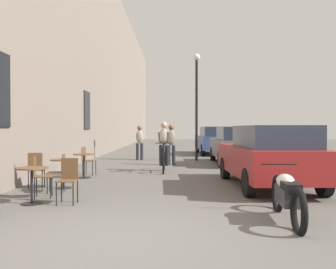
{
  "coord_description": "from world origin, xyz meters",
  "views": [
    {
      "loc": [
        0.68,
        -4.97,
        1.49
      ],
      "look_at": [
        0.39,
        17.72,
        1.1
      ],
      "focal_mm": 39.5,
      "sensor_mm": 36.0,
      "label": 1
    }
  ],
  "objects_px": {
    "cafe_chair_near_toward_wall": "(40,174)",
    "parked_car_nearest": "(269,155)",
    "cafe_table_mid": "(64,167)",
    "pedestrian_near": "(171,142)",
    "street_lamp": "(197,93)",
    "parked_car_third": "(215,140)",
    "cafe_chair_far_toward_street": "(87,159)",
    "parked_motorcycle": "(287,196)",
    "pedestrian_mid": "(140,141)",
    "cafe_table_near": "(32,178)",
    "cafe_table_far": "(84,161)",
    "cafe_chair_near_toward_street": "(68,177)",
    "parked_car_second": "(236,145)",
    "cafe_chair_mid_toward_street": "(36,168)",
    "cafe_chair_mid_toward_wall": "(59,170)",
    "cyclist_on_bicycle": "(164,148)"
  },
  "relations": [
    {
      "from": "cafe_chair_near_toward_wall",
      "to": "parked_motorcycle",
      "type": "xyz_separation_m",
      "value": [
        4.69,
        -1.88,
        -0.11
      ]
    },
    {
      "from": "cafe_chair_mid_toward_street",
      "to": "cafe_chair_far_toward_street",
      "type": "relative_size",
      "value": 1.0
    },
    {
      "from": "cafe_table_mid",
      "to": "pedestrian_mid",
      "type": "distance_m",
      "value": 8.24
    },
    {
      "from": "cafe_table_near",
      "to": "cafe_chair_far_toward_street",
      "type": "xyz_separation_m",
      "value": [
        0.03,
        4.51,
        -0.0
      ]
    },
    {
      "from": "pedestrian_near",
      "to": "street_lamp",
      "type": "distance_m",
      "value": 3.22
    },
    {
      "from": "cafe_chair_near_toward_street",
      "to": "cafe_table_far",
      "type": "height_order",
      "value": "cafe_chair_near_toward_street"
    },
    {
      "from": "cafe_table_near",
      "to": "parked_motorcycle",
      "type": "xyz_separation_m",
      "value": [
        4.61,
        -1.24,
        -0.12
      ]
    },
    {
      "from": "parked_car_third",
      "to": "pedestrian_mid",
      "type": "bearing_deg",
      "value": -135.7
    },
    {
      "from": "cafe_chair_near_toward_wall",
      "to": "cafe_chair_far_toward_street",
      "type": "height_order",
      "value": "same"
    },
    {
      "from": "parked_car_nearest",
      "to": "pedestrian_mid",
      "type": "bearing_deg",
      "value": 116.64
    },
    {
      "from": "cafe_table_near",
      "to": "cafe_table_far",
      "type": "height_order",
      "value": "same"
    },
    {
      "from": "cafe_chair_near_toward_wall",
      "to": "pedestrian_mid",
      "type": "bearing_deg",
      "value": 82.19
    },
    {
      "from": "cafe_table_mid",
      "to": "pedestrian_near",
      "type": "height_order",
      "value": "pedestrian_near"
    },
    {
      "from": "cafe_table_mid",
      "to": "cafe_chair_far_toward_street",
      "type": "bearing_deg",
      "value": 90.63
    },
    {
      "from": "pedestrian_mid",
      "to": "parked_car_second",
      "type": "bearing_deg",
      "value": -24.1
    },
    {
      "from": "parked_car_third",
      "to": "cafe_chair_far_toward_street",
      "type": "bearing_deg",
      "value": -118.65
    },
    {
      "from": "cafe_chair_far_toward_street",
      "to": "parked_motorcycle",
      "type": "bearing_deg",
      "value": -51.47
    },
    {
      "from": "cafe_chair_mid_toward_street",
      "to": "cafe_chair_far_toward_street",
      "type": "height_order",
      "value": "same"
    },
    {
      "from": "cafe_table_near",
      "to": "street_lamp",
      "type": "xyz_separation_m",
      "value": [
        3.86,
        9.76,
        2.59
      ]
    },
    {
      "from": "parked_car_nearest",
      "to": "cafe_chair_mid_toward_street",
      "type": "bearing_deg",
      "value": -176.99
    },
    {
      "from": "pedestrian_near",
      "to": "parked_car_second",
      "type": "xyz_separation_m",
      "value": [
        2.71,
        0.48,
        -0.13
      ]
    },
    {
      "from": "cafe_table_near",
      "to": "cafe_chair_far_toward_street",
      "type": "height_order",
      "value": "cafe_chair_far_toward_street"
    },
    {
      "from": "cafe_table_mid",
      "to": "parked_car_nearest",
      "type": "distance_m",
      "value": 5.14
    },
    {
      "from": "cyclist_on_bicycle",
      "to": "pedestrian_near",
      "type": "distance_m",
      "value": 2.24
    },
    {
      "from": "cafe_chair_near_toward_street",
      "to": "cafe_chair_near_toward_wall",
      "type": "relative_size",
      "value": 1.0
    },
    {
      "from": "parked_motorcycle",
      "to": "cyclist_on_bicycle",
      "type": "bearing_deg",
      "value": 107.75
    },
    {
      "from": "cafe_table_near",
      "to": "cafe_chair_near_toward_wall",
      "type": "distance_m",
      "value": 0.64
    },
    {
      "from": "cafe_table_mid",
      "to": "cafe_chair_mid_toward_street",
      "type": "distance_m",
      "value": 0.67
    },
    {
      "from": "cafe_chair_near_toward_wall",
      "to": "cyclist_on_bicycle",
      "type": "bearing_deg",
      "value": 62.32
    },
    {
      "from": "cafe_chair_near_toward_wall",
      "to": "cafe_chair_far_toward_street",
      "type": "relative_size",
      "value": 1.0
    },
    {
      "from": "cafe_table_near",
      "to": "parked_car_nearest",
      "type": "xyz_separation_m",
      "value": [
        5.19,
        2.13,
        0.28
      ]
    },
    {
      "from": "cafe_chair_mid_toward_wall",
      "to": "cyclist_on_bicycle",
      "type": "relative_size",
      "value": 0.51
    },
    {
      "from": "pedestrian_mid",
      "to": "street_lamp",
      "type": "distance_m",
      "value": 3.45
    },
    {
      "from": "street_lamp",
      "to": "parked_car_third",
      "type": "bearing_deg",
      "value": 72.5
    },
    {
      "from": "cafe_chair_near_toward_wall",
      "to": "parked_car_nearest",
      "type": "xyz_separation_m",
      "value": [
        5.27,
        1.49,
        0.29
      ]
    },
    {
      "from": "cafe_chair_near_toward_wall",
      "to": "cafe_table_mid",
      "type": "distance_m",
      "value": 1.27
    },
    {
      "from": "cafe_table_mid",
      "to": "parked_car_second",
      "type": "relative_size",
      "value": 0.17
    },
    {
      "from": "cafe_chair_near_toward_wall",
      "to": "cafe_chair_mid_toward_wall",
      "type": "relative_size",
      "value": 1.0
    },
    {
      "from": "pedestrian_near",
      "to": "parked_car_third",
      "type": "distance_m",
      "value": 6.69
    },
    {
      "from": "cafe_table_near",
      "to": "cafe_chair_mid_toward_wall",
      "type": "bearing_deg",
      "value": 83.91
    },
    {
      "from": "cafe_chair_mid_toward_wall",
      "to": "parked_motorcycle",
      "type": "distance_m",
      "value": 5.15
    },
    {
      "from": "cafe_chair_mid_toward_street",
      "to": "street_lamp",
      "type": "relative_size",
      "value": 0.18
    },
    {
      "from": "cafe_chair_far_toward_street",
      "to": "parked_car_nearest",
      "type": "height_order",
      "value": "parked_car_nearest"
    },
    {
      "from": "cafe_chair_mid_toward_street",
      "to": "parked_motorcycle",
      "type": "xyz_separation_m",
      "value": [
        5.21,
        -3.07,
        -0.11
      ]
    },
    {
      "from": "cafe_chair_far_toward_street",
      "to": "pedestrian_near",
      "type": "distance_m",
      "value": 4.18
    },
    {
      "from": "cafe_table_near",
      "to": "cafe_table_mid",
      "type": "xyz_separation_m",
      "value": [
        0.06,
        1.9,
        0.0
      ]
    },
    {
      "from": "street_lamp",
      "to": "parked_motorcycle",
      "type": "distance_m",
      "value": 11.35
    },
    {
      "from": "cafe_chair_far_toward_street",
      "to": "pedestrian_mid",
      "type": "relative_size",
      "value": 0.55
    },
    {
      "from": "cafe_table_near",
      "to": "pedestrian_near",
      "type": "height_order",
      "value": "pedestrian_near"
    },
    {
      "from": "cafe_chair_near_toward_wall",
      "to": "parked_car_nearest",
      "type": "bearing_deg",
      "value": 15.83
    }
  ]
}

